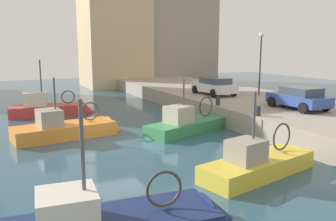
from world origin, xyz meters
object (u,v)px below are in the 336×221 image
Objects in this scene: fishing_boat_yellow at (263,170)px; mooring_bollard_north at (218,101)px; parked_car_white at (214,86)px; mooring_bollard_mid at (258,111)px; fishing_boat_orange at (71,134)px; parked_car_blue at (299,98)px; fishing_boat_green at (192,128)px; fishing_boat_red at (52,113)px; quay_streetlamp at (261,53)px.

fishing_boat_yellow is 11.24× the size of mooring_bollard_north.
mooring_bollard_mid is (-2.52, -8.37, -0.44)m from parked_car_white.
parked_car_blue is (13.03, -3.88, 1.78)m from fishing_boat_orange.
fishing_boat_orange is at bearing 122.21° from fishing_boat_yellow.
parked_car_blue is at bearing -16.60° from fishing_boat_orange.
fishing_boat_yellow reaches higher than parked_car_white.
fishing_boat_green is 1.74× the size of parked_car_blue.
fishing_boat_orange is 1.68× the size of parked_car_blue.
fishing_boat_red is at bearing 141.12° from mooring_bollard_north.
parked_car_blue is 6.93× the size of mooring_bollard_north.
mooring_bollard_mid is (2.57, -2.81, 1.33)m from fishing_boat_green.
fishing_boat_orange is 13.71m from parked_car_blue.
quay_streetlamp is at bearing -27.60° from parked_car_white.
fishing_boat_orange is at bearing -89.42° from fishing_boat_red.
fishing_boat_green is 6.82m from parked_car_blue.
fishing_boat_orange is (-6.80, 1.74, -0.02)m from fishing_boat_green.
fishing_boat_orange is at bearing 154.12° from mooring_bollard_mid.
parked_car_blue is at bearing -39.89° from fishing_boat_red.
fishing_boat_green is at bearing -155.17° from mooring_bollard_north.
fishing_boat_red is 1.53× the size of parked_car_white.
fishing_boat_orange reaches higher than mooring_bollard_north.
mooring_bollard_north is at bearing 24.83° from fishing_boat_green.
fishing_boat_yellow is 9.48m from mooring_bollard_north.
fishing_boat_green is 7.56m from fishing_boat_yellow.
mooring_bollard_mid and mooring_bollard_north have the same top height.
fishing_boat_red is 11.28× the size of mooring_bollard_north.
fishing_boat_yellow reaches higher than fishing_boat_green.
fishing_boat_green is 12.07× the size of mooring_bollard_north.
fishing_boat_red reaches higher than parked_car_blue.
fishing_boat_green is 3.13m from mooring_bollard_north.
mooring_bollard_north is (-2.52, -4.37, -0.44)m from parked_car_white.
parked_car_white reaches higher than parked_car_blue.
mooring_bollard_north is 6.95m from quay_streetlamp.
quay_streetlamp is (15.09, -4.87, 4.29)m from fishing_boat_red.
mooring_bollard_north is (3.56, 8.68, 1.35)m from fishing_boat_yellow.
quay_streetlamp reaches higher than parked_car_blue.
parked_car_white is 7.36× the size of mooring_bollard_mid.
fishing_boat_red is 11.28× the size of mooring_bollard_mid.
fishing_boat_yellow is 1.28× the size of quay_streetlamp.
fishing_boat_yellow is 9.15m from parked_car_blue.
fishing_boat_green is 1.64× the size of parked_car_white.
fishing_boat_orange is at bearing 165.68° from fishing_boat_green.
mooring_bollard_mid is 9.29m from quay_streetlamp.
mooring_bollard_north is at bearing -154.12° from quay_streetlamp.
fishing_boat_green reaches higher than parked_car_blue.
fishing_boat_green reaches higher than mooring_bollard_mid.
parked_car_blue is at bearing 36.53° from fishing_boat_yellow.
fishing_boat_yellow is 15.30m from quay_streetlamp.
fishing_boat_red is 16.43m from quay_streetlamp.
fishing_boat_yellow is (5.81, -9.23, 0.01)m from fishing_boat_orange.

